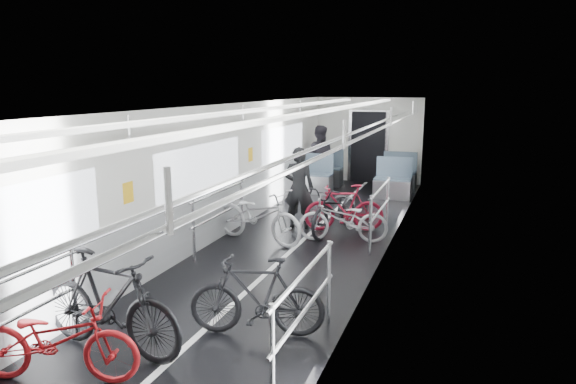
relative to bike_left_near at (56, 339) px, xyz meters
name	(u,v)px	position (x,y,z in m)	size (l,w,h in m)	color
car_shell	(317,171)	(0.79, 5.87, 0.71)	(3.02, 14.01, 2.41)	black
bike_left_near	(56,339)	(0.00, 0.00, 0.00)	(0.55, 1.58, 0.83)	#B0151A
bike_left_mid	(109,303)	(0.13, 0.60, 0.13)	(0.52, 1.83, 1.10)	black
bike_left_far	(258,215)	(0.08, 4.67, 0.07)	(0.64, 1.83, 0.96)	#B2B3B7
bike_right_near	(257,296)	(1.40, 1.46, 0.04)	(0.43, 1.51, 0.91)	black
bike_right_mid	(343,219)	(1.49, 5.16, 0.00)	(0.55, 1.57, 0.82)	#BBBBC0
bike_right_far	(344,208)	(1.34, 5.85, 0.04)	(0.43, 1.51, 0.90)	maroon
bike_aisle	(336,209)	(1.22, 5.67, 0.04)	(0.61, 1.75, 0.92)	black
person_standing	(299,188)	(0.46, 5.77, 0.38)	(0.58, 0.38, 1.59)	black
person_seated	(319,157)	(-0.30, 9.83, 0.43)	(0.82, 0.64, 1.68)	#27252B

